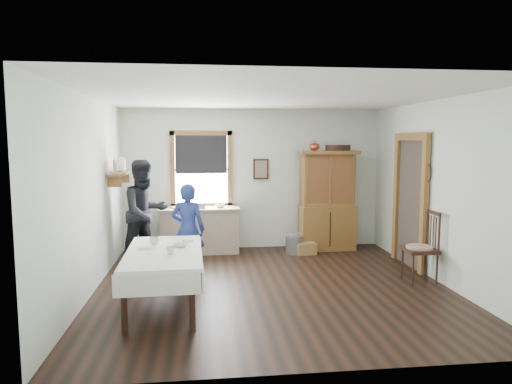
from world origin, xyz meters
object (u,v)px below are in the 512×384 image
at_px(dining_table, 164,279).
at_px(pail, 294,245).
at_px(wicker_basket, 305,248).
at_px(figure_dark, 145,216).
at_px(woman_blue, 188,233).
at_px(work_counter, 199,230).
at_px(china_hutch, 327,200).
at_px(spindle_chair, 420,246).

distance_m(dining_table, pail, 3.34).
height_order(wicker_basket, figure_dark, figure_dark).
bearing_deg(woman_blue, figure_dark, -32.66).
height_order(work_counter, wicker_basket, work_counter).
bearing_deg(china_hutch, dining_table, -135.78).
bearing_deg(wicker_basket, spindle_chair, -54.38).
bearing_deg(china_hutch, work_counter, 179.59).
height_order(spindle_chair, figure_dark, figure_dark).
xyz_separation_m(work_counter, spindle_chair, (3.27, -2.19, 0.11)).
distance_m(woman_blue, figure_dark, 1.04).
height_order(work_counter, dining_table, work_counter).
xyz_separation_m(woman_blue, figure_dark, (-0.74, 0.72, 0.16)).
height_order(wicker_basket, woman_blue, woman_blue).
height_order(china_hutch, dining_table, china_hutch).
relative_size(china_hutch, wicker_basket, 5.20).
bearing_deg(wicker_basket, woman_blue, -152.86).
bearing_deg(wicker_basket, dining_table, -133.75).
relative_size(pail, wicker_basket, 0.92).
distance_m(work_counter, woman_blue, 1.47).
bearing_deg(pail, spindle_chair, -51.29).
bearing_deg(china_hutch, pail, -157.46).
bearing_deg(figure_dark, china_hutch, -27.10).
bearing_deg(wicker_basket, work_counter, 169.71).
bearing_deg(woman_blue, pail, -137.48).
bearing_deg(china_hutch, woman_blue, -151.58).
xyz_separation_m(china_hutch, spindle_chair, (0.81, -2.19, -0.42)).
bearing_deg(work_counter, spindle_chair, -35.08).
bearing_deg(pail, dining_table, -130.59).
height_order(work_counter, spindle_chair, spindle_chair).
height_order(dining_table, pail, dining_table).
relative_size(china_hutch, spindle_chair, 1.79).
height_order(pail, woman_blue, woman_blue).
bearing_deg(dining_table, woman_blue, 79.58).
xyz_separation_m(work_counter, pail, (1.75, -0.30, -0.26)).
bearing_deg(figure_dark, spindle_chair, -58.58).
bearing_deg(pail, woman_blue, -149.23).
relative_size(work_counter, pail, 4.45).
relative_size(dining_table, spindle_chair, 1.70).
relative_size(woman_blue, figure_dark, 0.81).
distance_m(spindle_chair, figure_dark, 4.43).
height_order(spindle_chair, wicker_basket, spindle_chair).
height_order(dining_table, wicker_basket, dining_table).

